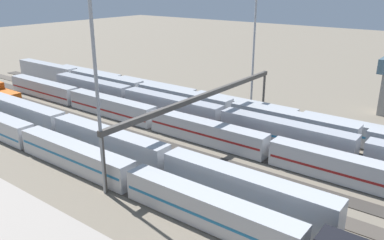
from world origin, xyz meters
name	(u,v)px	position (x,y,z in m)	size (l,w,h in m)	color
ground_plane	(157,129)	(0.00, 0.00, 0.00)	(400.00, 400.00, 0.00)	#756B5B
track_bed_0	(216,104)	(0.00, -20.00, 0.06)	(140.00, 2.80, 0.12)	#3D3833
track_bed_1	(203,110)	(0.00, -15.00, 0.06)	(140.00, 2.80, 0.12)	#4C443D
track_bed_2	(189,115)	(0.00, -10.00, 0.06)	(140.00, 2.80, 0.12)	#3D3833
track_bed_3	(174,122)	(0.00, -5.00, 0.06)	(140.00, 2.80, 0.12)	#4C443D
track_bed_4	(157,129)	(0.00, 0.00, 0.06)	(140.00, 2.80, 0.12)	#3D3833
track_bed_5	(139,136)	(0.00, 5.00, 0.06)	(140.00, 2.80, 0.12)	#3D3833
track_bed_6	(118,145)	(0.00, 10.00, 0.06)	(140.00, 2.80, 0.12)	#4C443D
track_bed_7	(95,154)	(0.00, 15.00, 0.06)	(140.00, 2.80, 0.12)	#3D3833
track_bed_8	(70,165)	(0.00, 20.00, 0.06)	(140.00, 2.80, 0.12)	#4C443D
train_on_track_3	(222,121)	(-11.42, -5.00, 2.61)	(95.60, 3.06, 5.00)	#A8AAB2
train_on_track_7	(61,128)	(8.62, 15.00, 2.62)	(95.60, 3.00, 5.00)	#B7BABF
train_on_track_6	(3,97)	(37.34, 10.00, 2.16)	(10.00, 3.00, 5.00)	#D85914
train_on_track_2	(183,102)	(1.73, -10.00, 2.62)	(119.80, 3.00, 5.00)	#B7BABF
train_on_track_4	(154,118)	(0.73, 0.00, 2.00)	(95.60, 3.06, 3.80)	#B7BABF
train_on_track_8	(66,152)	(0.55, 20.00, 2.06)	(114.80, 3.06, 4.40)	black
train_on_track_1	(233,107)	(-7.59, -15.00, 2.07)	(114.80, 3.06, 4.40)	black
light_mast_0	(255,32)	(-7.41, -22.82, 16.70)	(2.80, 0.70, 26.04)	#9EA0A5
light_mast_1	(93,41)	(-10.71, 22.21, 20.04)	(2.80, 0.70, 32.21)	#9EA0A5
signal_gantry	(203,99)	(-10.73, 0.00, 7.80)	(0.70, 45.00, 8.80)	#4C4742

